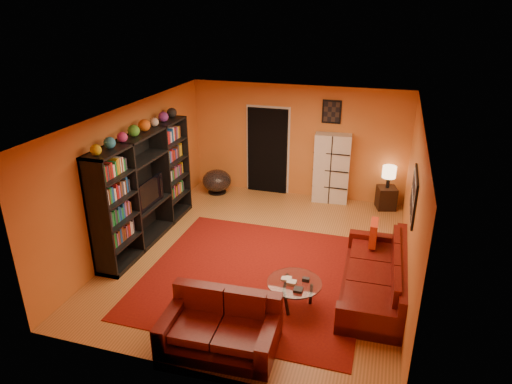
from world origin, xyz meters
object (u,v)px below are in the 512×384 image
(bowl_chair, at_px, (217,181))
(loveseat, at_px, (221,325))
(tv, at_px, (145,193))
(storage_cabinet, at_px, (331,168))
(side_table, at_px, (386,198))
(entertainment_unit, at_px, (145,188))
(sofa, at_px, (381,277))
(coffee_table, at_px, (294,285))
(table_lamp, at_px, (389,173))

(bowl_chair, bearing_deg, loveseat, -68.04)
(tv, bearing_deg, storage_cabinet, -46.71)
(bowl_chair, distance_m, side_table, 3.95)
(entertainment_unit, bearing_deg, sofa, -7.85)
(entertainment_unit, xyz_separation_m, sofa, (4.42, -0.61, -0.77))
(loveseat, relative_size, side_table, 3.14)
(tv, bearing_deg, sofa, -96.69)
(sofa, height_order, coffee_table, sofa)
(sofa, height_order, loveseat, same)
(entertainment_unit, height_order, table_lamp, entertainment_unit)
(sofa, xyz_separation_m, storage_cabinet, (-1.29, 3.41, 0.52))
(loveseat, bearing_deg, storage_cabinet, -10.31)
(loveseat, relative_size, bowl_chair, 2.26)
(sofa, height_order, side_table, sofa)
(table_lamp, bearing_deg, sofa, -89.47)
(entertainment_unit, distance_m, bowl_chair, 2.65)
(bowl_chair, bearing_deg, coffee_table, -54.41)
(side_table, bearing_deg, sofa, -89.47)
(coffee_table, relative_size, table_lamp, 1.67)
(coffee_table, bearing_deg, table_lamp, 73.59)
(storage_cabinet, xyz_separation_m, table_lamp, (1.26, -0.05, 0.05))
(loveseat, height_order, storage_cabinet, storage_cabinet)
(bowl_chair, distance_m, table_lamp, 3.99)
(tv, relative_size, bowl_chair, 1.33)
(side_table, height_order, table_lamp, table_lamp)
(sofa, xyz_separation_m, side_table, (-0.03, 3.36, -0.03))
(sofa, bearing_deg, storage_cabinet, 109.41)
(sofa, bearing_deg, side_table, 89.20)
(entertainment_unit, xyz_separation_m, loveseat, (2.42, -2.42, -0.77))
(loveseat, bearing_deg, tv, 43.03)
(loveseat, relative_size, storage_cabinet, 0.98)
(table_lamp, bearing_deg, storage_cabinet, 177.73)
(storage_cabinet, distance_m, bowl_chair, 2.75)
(entertainment_unit, relative_size, bowl_chair, 4.31)
(coffee_table, bearing_deg, side_table, 73.59)
(loveseat, bearing_deg, coffee_table, -37.69)
(entertainment_unit, height_order, bowl_chair, entertainment_unit)
(sofa, bearing_deg, entertainment_unit, 170.81)
(tv, relative_size, loveseat, 0.59)
(loveseat, xyz_separation_m, table_lamp, (1.96, 5.17, 0.57))
(tv, xyz_separation_m, storage_cabinet, (3.08, 2.90, -0.19))
(side_table, distance_m, table_lamp, 0.60)
(storage_cabinet, xyz_separation_m, bowl_chair, (-2.68, -0.30, -0.49))
(side_table, bearing_deg, storage_cabinet, 177.73)
(bowl_chair, bearing_deg, entertainment_unit, -100.01)
(storage_cabinet, distance_m, side_table, 1.38)
(coffee_table, distance_m, bowl_chair, 4.71)
(loveseat, xyz_separation_m, storage_cabinet, (0.70, 5.22, 0.51))
(coffee_table, bearing_deg, loveseat, -125.05)
(sofa, distance_m, loveseat, 2.69)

